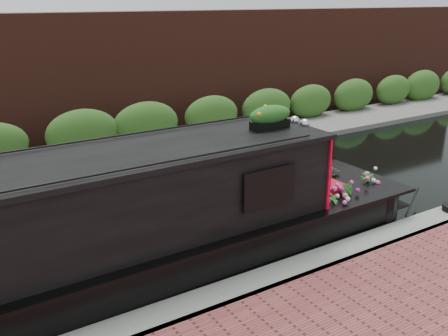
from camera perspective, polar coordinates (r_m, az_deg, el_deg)
ground at (r=10.51m, az=-8.02°, el=-6.16°), size 80.00×80.00×0.00m
near_bank_coping at (r=7.98m, az=2.29°, el=-14.75°), size 40.00×0.60×0.50m
far_bank_path at (r=14.19m, az=-15.12°, el=0.08°), size 40.00×2.40×0.34m
far_hedge at (r=15.02m, az=-16.18°, el=1.02°), size 40.00×1.10×2.80m
far_brick_wall at (r=16.97m, az=-18.24°, el=2.84°), size 40.00×1.00×8.00m
narrowboat at (r=7.90m, az=-15.98°, el=-8.72°), size 12.21×2.24×2.86m
rope_fender at (r=11.64m, az=17.32°, el=-3.43°), size 0.34×0.40×0.34m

